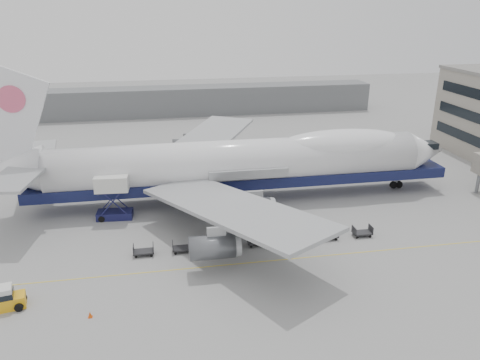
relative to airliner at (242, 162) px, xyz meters
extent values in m
plane|color=gray|center=(-0.64, -12.00, -5.62)|extent=(260.00, 260.00, 0.00)
cube|color=gold|center=(-0.64, -18.00, -5.62)|extent=(60.00, 0.15, 0.01)
cylinder|color=slate|center=(35.36, -4.00, -4.12)|extent=(0.50, 0.50, 3.00)
cube|color=slate|center=(-10.64, 58.00, -2.12)|extent=(110.00, 8.00, 7.00)
cylinder|color=white|center=(-0.64, 0.00, 0.08)|extent=(52.00, 6.40, 6.40)
cube|color=#111640|center=(0.36, 0.00, -2.48)|extent=(60.00, 5.76, 1.50)
cone|color=white|center=(28.36, 0.00, 0.08)|extent=(6.00, 6.40, 6.40)
cone|color=white|center=(-31.14, 0.00, 0.68)|extent=(9.00, 6.40, 6.40)
ellipsoid|color=white|center=(14.96, 0.00, 1.84)|extent=(20.67, 5.78, 4.56)
cube|color=white|center=(-29.64, 0.00, 7.58)|extent=(10.52, 0.50, 13.56)
cylinder|color=#DE5679|center=(-29.14, 0.00, 10.08)|extent=(3.40, 0.30, 3.40)
cube|color=#9EA0A3|center=(-3.64, -14.28, -0.52)|extent=(20.35, 26.74, 2.26)
cube|color=#9EA0A3|center=(-3.64, 14.28, -0.52)|extent=(20.35, 26.74, 2.26)
cylinder|color=#595B60|center=(-6.64, 19.00, -2.72)|extent=(4.80, 2.60, 2.60)
cylinder|color=#595B60|center=(-0.64, 10.00, -2.72)|extent=(4.80, 2.60, 2.60)
cylinder|color=#595B60|center=(-0.64, -10.00, -2.72)|extent=(4.80, 2.60, 2.60)
cylinder|color=#595B60|center=(-6.64, -19.00, -2.72)|extent=(4.80, 2.60, 2.60)
cylinder|color=slate|center=(24.36, 0.00, -4.37)|extent=(0.36, 0.36, 2.50)
cylinder|color=black|center=(24.36, 0.00, -5.07)|extent=(1.10, 0.45, 1.10)
cylinder|color=slate|center=(-3.64, -3.00, -4.37)|extent=(0.36, 0.36, 2.50)
cylinder|color=black|center=(-3.64, -3.00, -5.07)|extent=(1.10, 0.45, 1.10)
cylinder|color=slate|center=(-3.64, 3.00, -4.37)|extent=(0.36, 0.36, 2.50)
cylinder|color=black|center=(-3.64, 3.00, -5.07)|extent=(1.10, 0.45, 1.10)
cube|color=#181948|center=(-17.78, -3.50, -5.12)|extent=(4.77, 2.55, 1.02)
cube|color=silver|center=(-17.78, -3.50, -0.62)|extent=(4.42, 2.71, 2.03)
cube|color=#181948|center=(-17.78, -4.52, -2.82)|extent=(3.31, 0.36, 3.65)
cube|color=#181948|center=(-17.78, -2.48, -2.82)|extent=(3.31, 0.36, 3.65)
cube|color=slate|center=(-17.78, -2.02, -0.62)|extent=(2.29, 1.27, 0.15)
cylinder|color=black|center=(-19.45, -4.42, -5.21)|extent=(0.83, 0.32, 0.83)
cylinder|color=black|center=(-19.45, -2.58, -5.21)|extent=(0.83, 0.32, 0.83)
cylinder|color=black|center=(-16.12, -4.42, -5.21)|extent=(0.83, 0.32, 0.83)
cylinder|color=black|center=(-16.12, -2.58, -5.21)|extent=(0.83, 0.32, 0.83)
cube|color=gold|center=(-26.29, -21.95, -5.01)|extent=(3.36, 2.22, 1.22)
cube|color=silver|center=(-26.62, -22.01, -3.91)|extent=(2.04, 1.86, 1.11)
cube|color=black|center=(-26.62, -22.01, -4.13)|extent=(2.17, 1.99, 0.55)
cylinder|color=black|center=(-25.18, -22.67, -5.24)|extent=(0.78, 0.33, 0.78)
cylinder|color=black|center=(-25.18, -21.23, -5.24)|extent=(0.78, 0.33, 0.78)
cone|color=#D9490B|center=(-18.58, -24.80, -5.33)|extent=(0.38, 0.38, 0.59)
cube|color=#D9490B|center=(-18.58, -24.80, -5.61)|extent=(0.40, 0.40, 0.03)
cube|color=#2D2D30|center=(-13.91, -14.18, -5.17)|extent=(2.30, 1.35, 0.18)
cube|color=#2D2D30|center=(-15.01, -14.18, -4.77)|extent=(0.08, 1.35, 0.90)
cube|color=#2D2D30|center=(-12.81, -14.18, -4.77)|extent=(0.08, 1.35, 0.90)
cylinder|color=black|center=(-14.76, -14.73, -5.47)|extent=(0.30, 0.12, 0.30)
cylinder|color=black|center=(-14.76, -13.63, -5.47)|extent=(0.30, 0.12, 0.30)
cylinder|color=black|center=(-13.06, -14.73, -5.47)|extent=(0.30, 0.12, 0.30)
cylinder|color=black|center=(-13.06, -13.63, -5.47)|extent=(0.30, 0.12, 0.30)
cube|color=#2D2D30|center=(-9.52, -14.18, -5.17)|extent=(2.30, 1.35, 0.18)
cube|color=#2D2D30|center=(-10.62, -14.18, -4.77)|extent=(0.08, 1.35, 0.90)
cube|color=#2D2D30|center=(-8.42, -14.18, -4.77)|extent=(0.08, 1.35, 0.90)
cylinder|color=black|center=(-10.37, -14.73, -5.47)|extent=(0.30, 0.12, 0.30)
cylinder|color=black|center=(-10.37, -13.63, -5.47)|extent=(0.30, 0.12, 0.30)
cylinder|color=black|center=(-8.67, -14.73, -5.47)|extent=(0.30, 0.12, 0.30)
cylinder|color=black|center=(-8.67, -13.63, -5.47)|extent=(0.30, 0.12, 0.30)
cube|color=#2D2D30|center=(-5.12, -14.18, -5.17)|extent=(2.30, 1.35, 0.18)
cube|color=#2D2D30|center=(-6.22, -14.18, -4.77)|extent=(0.08, 1.35, 0.90)
cube|color=#2D2D30|center=(-4.02, -14.18, -4.77)|extent=(0.08, 1.35, 0.90)
cylinder|color=black|center=(-5.97, -14.73, -5.47)|extent=(0.30, 0.12, 0.30)
cylinder|color=black|center=(-5.97, -13.63, -5.47)|extent=(0.30, 0.12, 0.30)
cylinder|color=black|center=(-4.27, -14.73, -5.47)|extent=(0.30, 0.12, 0.30)
cylinder|color=black|center=(-4.27, -13.63, -5.47)|extent=(0.30, 0.12, 0.30)
cube|color=#2D2D30|center=(-0.73, -14.18, -5.17)|extent=(2.30, 1.35, 0.18)
cube|color=#2D2D30|center=(-1.83, -14.18, -4.77)|extent=(0.08, 1.35, 0.90)
cube|color=#2D2D30|center=(0.37, -14.18, -4.77)|extent=(0.08, 1.35, 0.90)
cylinder|color=black|center=(-1.58, -14.73, -5.47)|extent=(0.30, 0.12, 0.30)
cylinder|color=black|center=(-1.58, -13.63, -5.47)|extent=(0.30, 0.12, 0.30)
cylinder|color=black|center=(0.12, -14.73, -5.47)|extent=(0.30, 0.12, 0.30)
cylinder|color=black|center=(0.12, -13.63, -5.47)|extent=(0.30, 0.12, 0.30)
cube|color=#2D2D30|center=(3.67, -14.18, -5.17)|extent=(2.30, 1.35, 0.18)
cube|color=#2D2D30|center=(2.57, -14.18, -4.77)|extent=(0.08, 1.35, 0.90)
cube|color=#2D2D30|center=(4.77, -14.18, -4.77)|extent=(0.08, 1.35, 0.90)
cylinder|color=black|center=(2.82, -14.73, -5.47)|extent=(0.30, 0.12, 0.30)
cylinder|color=black|center=(2.82, -13.63, -5.47)|extent=(0.30, 0.12, 0.30)
cylinder|color=black|center=(4.52, -14.73, -5.47)|extent=(0.30, 0.12, 0.30)
cylinder|color=black|center=(4.52, -13.63, -5.47)|extent=(0.30, 0.12, 0.30)
cube|color=#2D2D30|center=(8.06, -14.18, -5.17)|extent=(2.30, 1.35, 0.18)
cube|color=#2D2D30|center=(6.96, -14.18, -4.77)|extent=(0.08, 1.35, 0.90)
cube|color=#2D2D30|center=(9.16, -14.18, -4.77)|extent=(0.08, 1.35, 0.90)
cylinder|color=black|center=(7.21, -14.73, -5.47)|extent=(0.30, 0.12, 0.30)
cylinder|color=black|center=(7.21, -13.63, -5.47)|extent=(0.30, 0.12, 0.30)
cylinder|color=black|center=(8.91, -14.73, -5.47)|extent=(0.30, 0.12, 0.30)
cylinder|color=black|center=(8.91, -13.63, -5.47)|extent=(0.30, 0.12, 0.30)
cube|color=#2D2D30|center=(12.46, -14.18, -5.17)|extent=(2.30, 1.35, 0.18)
cube|color=#2D2D30|center=(11.36, -14.18, -4.77)|extent=(0.08, 1.35, 0.90)
cube|color=#2D2D30|center=(13.56, -14.18, -4.77)|extent=(0.08, 1.35, 0.90)
cylinder|color=black|center=(11.61, -14.73, -5.47)|extent=(0.30, 0.12, 0.30)
cylinder|color=black|center=(11.61, -13.63, -5.47)|extent=(0.30, 0.12, 0.30)
cylinder|color=black|center=(13.31, -14.73, -5.47)|extent=(0.30, 0.12, 0.30)
cylinder|color=black|center=(13.31, -13.63, -5.47)|extent=(0.30, 0.12, 0.30)
camera|label=1|loc=(-11.42, -62.10, 21.11)|focal=35.00mm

